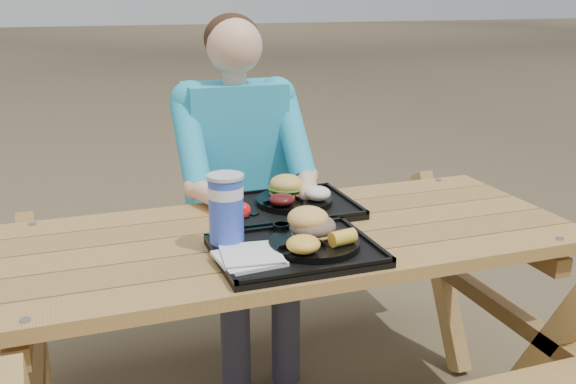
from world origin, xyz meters
name	(u,v)px	position (x,y,z in m)	size (l,w,h in m)	color
picnic_table	(288,339)	(0.00, 0.00, 0.38)	(1.80, 1.49, 0.75)	#999999
tray_near	(295,252)	(-0.04, -0.18, 0.76)	(0.45, 0.35, 0.02)	black
tray_far	(287,208)	(0.06, 0.19, 0.76)	(0.45, 0.35, 0.02)	black
plate_near	(314,244)	(0.01, -0.19, 0.78)	(0.26, 0.26, 0.02)	black
plate_far	(294,201)	(0.09, 0.20, 0.78)	(0.26, 0.26, 0.02)	black
napkin_stack	(249,257)	(-0.19, -0.22, 0.78)	(0.17, 0.17, 0.02)	silver
soda_cup	(226,212)	(-0.22, -0.09, 0.87)	(0.10, 0.10, 0.20)	#1836B5
condiment_bbq	(282,229)	(-0.04, -0.05, 0.79)	(0.05, 0.05, 0.03)	black
condiment_mustard	(302,228)	(0.02, -0.06, 0.78)	(0.05, 0.05, 0.03)	gold
sandwich	(313,214)	(0.02, -0.15, 0.86)	(0.13, 0.13, 0.13)	#F4B456
mac_cheese	(303,244)	(-0.05, -0.26, 0.81)	(0.09, 0.09, 0.05)	yellow
corn_cob	(343,238)	(0.07, -0.24, 0.81)	(0.07, 0.07, 0.04)	yellow
cutlery_far	(239,210)	(-0.10, 0.19, 0.77)	(0.03, 0.16, 0.01)	black
burger	(286,180)	(0.08, 0.25, 0.84)	(0.12, 0.12, 0.11)	gold
baked_beans	(282,200)	(0.03, 0.14, 0.81)	(0.09, 0.09, 0.04)	#4F0F10
potato_salad	(318,193)	(0.16, 0.15, 0.81)	(0.09, 0.09, 0.05)	white
diner	(238,205)	(0.01, 0.62, 0.64)	(0.48, 0.84, 1.28)	#1CB9CA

